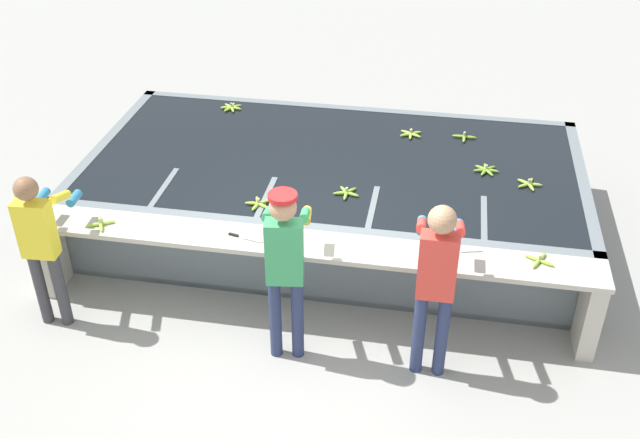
% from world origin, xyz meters
% --- Properties ---
extents(ground_plane, '(80.00, 80.00, 0.00)m').
position_xyz_m(ground_plane, '(0.00, 0.00, 0.00)').
color(ground_plane, '#999993').
rests_on(ground_plane, ground).
extents(wash_tank, '(5.48, 2.86, 0.87)m').
position_xyz_m(wash_tank, '(0.00, 1.87, 0.43)').
color(wash_tank, slate).
rests_on(wash_tank, ground).
extents(work_ledge, '(5.48, 0.45, 0.87)m').
position_xyz_m(work_ledge, '(0.00, 0.22, 0.64)').
color(work_ledge, '#B7B2A3').
rests_on(work_ledge, ground).
extents(worker_0, '(0.43, 0.72, 1.62)m').
position_xyz_m(worker_0, '(-2.37, -0.26, 0.97)').
color(worker_0, '#38383D').
rests_on(worker_0, ground).
extents(worker_1, '(0.47, 0.74, 1.73)m').
position_xyz_m(worker_1, '(-0.06, -0.31, 1.06)').
color(worker_1, navy).
rests_on(worker_1, ground).
extents(worker_2, '(0.41, 0.72, 1.74)m').
position_xyz_m(worker_2, '(1.22, -0.30, 1.06)').
color(worker_2, navy).
rests_on(worker_2, ground).
extents(banana_bunch_floating_0, '(0.28, 0.28, 0.08)m').
position_xyz_m(banana_bunch_floating_0, '(1.67, 1.90, 0.89)').
color(banana_bunch_floating_0, '#75A333').
rests_on(banana_bunch_floating_0, wash_tank).
extents(banana_bunch_floating_1, '(0.28, 0.27, 0.08)m').
position_xyz_m(banana_bunch_floating_1, '(-1.48, 2.97, 0.89)').
color(banana_bunch_floating_1, '#9EC642').
rests_on(banana_bunch_floating_1, wash_tank).
extents(banana_bunch_floating_2, '(0.26, 0.28, 0.08)m').
position_xyz_m(banana_bunch_floating_2, '(2.11, 1.67, 0.89)').
color(banana_bunch_floating_2, '#93BC3D').
rests_on(banana_bunch_floating_2, wash_tank).
extents(banana_bunch_floating_3, '(0.28, 0.27, 0.08)m').
position_xyz_m(banana_bunch_floating_3, '(0.25, 1.16, 0.89)').
color(banana_bunch_floating_3, '#7FAD33').
rests_on(banana_bunch_floating_3, wash_tank).
extents(banana_bunch_floating_4, '(0.26, 0.28, 0.08)m').
position_xyz_m(banana_bunch_floating_4, '(0.80, 2.63, 0.89)').
color(banana_bunch_floating_4, '#9EC642').
rests_on(banana_bunch_floating_4, wash_tank).
extents(banana_bunch_floating_5, '(0.28, 0.28, 0.08)m').
position_xyz_m(banana_bunch_floating_5, '(1.42, 2.66, 0.89)').
color(banana_bunch_floating_5, '#7FAD33').
rests_on(banana_bunch_floating_5, wash_tank).
extents(banana_bunch_floating_6, '(0.27, 0.28, 0.08)m').
position_xyz_m(banana_bunch_floating_6, '(-0.58, 0.80, 0.89)').
color(banana_bunch_floating_6, '#8CB738').
rests_on(banana_bunch_floating_6, wash_tank).
extents(banana_bunch_ledge_0, '(0.27, 0.27, 0.08)m').
position_xyz_m(banana_bunch_ledge_0, '(2.12, 0.30, 0.89)').
color(banana_bunch_ledge_0, '#93BC3D').
rests_on(banana_bunch_ledge_0, work_ledge).
extents(banana_bunch_ledge_1, '(0.26, 0.26, 0.08)m').
position_xyz_m(banana_bunch_ledge_1, '(-1.99, 0.17, 0.89)').
color(banana_bunch_ledge_1, '#9EC642').
rests_on(banana_bunch_ledge_1, work_ledge).
extents(knife_0, '(0.35, 0.11, 0.02)m').
position_xyz_m(knife_0, '(-0.61, 0.21, 0.88)').
color(knife_0, silver).
rests_on(knife_0, work_ledge).
extents(knife_1, '(0.35, 0.11, 0.02)m').
position_xyz_m(knife_1, '(1.40, 0.33, 0.88)').
color(knife_1, silver).
rests_on(knife_1, work_ledge).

